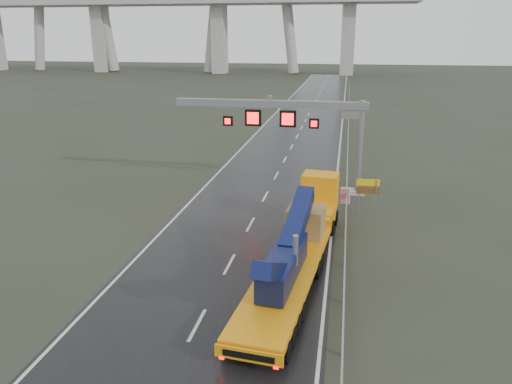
% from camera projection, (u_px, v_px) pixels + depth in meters
% --- Properties ---
extents(ground, '(400.00, 400.00, 0.00)m').
position_uv_depth(ground, '(210.00, 302.00, 23.10)').
color(ground, '#2B2F21').
rests_on(ground, ground).
extents(road, '(11.00, 200.00, 0.02)m').
position_uv_depth(road, '(297.00, 136.00, 60.62)').
color(road, black).
rests_on(road, ground).
extents(guardrail, '(0.20, 140.00, 1.40)m').
position_uv_depth(guardrail, '(348.00, 151.00, 49.99)').
color(guardrail, gray).
rests_on(guardrail, ground).
extents(sign_gantry, '(14.90, 1.20, 7.42)m').
position_uv_depth(sign_gantry, '(297.00, 120.00, 37.93)').
color(sign_gantry, '#A2A19D').
rests_on(sign_gantry, ground).
extents(heavy_haul_truck, '(4.11, 17.19, 4.00)m').
position_uv_depth(heavy_haul_truck, '(302.00, 234.00, 26.89)').
color(heavy_haul_truck, orange).
rests_on(heavy_haul_truck, ground).
extents(exit_sign_pair, '(1.54, 0.18, 2.63)m').
position_uv_depth(exit_sign_pair, '(368.00, 190.00, 33.57)').
color(exit_sign_pair, gray).
rests_on(exit_sign_pair, ground).
extents(striped_barrier, '(0.73, 0.45, 1.17)m').
position_uv_depth(striped_barrier, '(345.00, 196.00, 36.48)').
color(striped_barrier, red).
rests_on(striped_barrier, ground).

